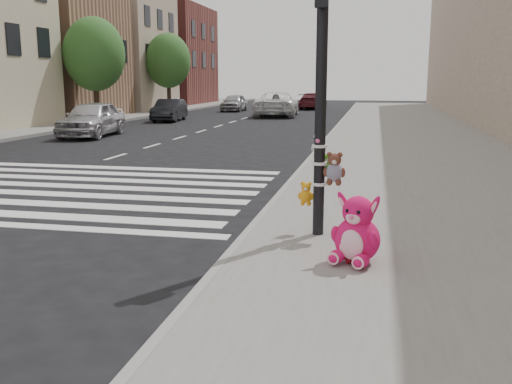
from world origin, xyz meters
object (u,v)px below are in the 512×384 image
(car_dark_far, at_px, (169,110))
(car_white_near, at_px, (277,104))
(signal_pole, at_px, (323,122))
(red_teddy, at_px, (349,256))
(car_silver_far, at_px, (92,119))
(pink_bunny, at_px, (356,234))

(car_dark_far, distance_m, car_white_near, 7.66)
(signal_pole, height_order, car_dark_far, signal_pole)
(red_teddy, height_order, car_dark_far, car_dark_far)
(car_silver_far, bearing_deg, car_white_near, 64.28)
(car_dark_far, xyz_separation_m, car_white_near, (5.29, 5.54, 0.16))
(signal_pole, relative_size, pink_bunny, 4.50)
(red_teddy, bearing_deg, car_silver_far, 112.31)
(signal_pole, xyz_separation_m, car_white_near, (-5.55, 28.63, -0.99))
(car_silver_far, bearing_deg, red_teddy, -59.01)
(pink_bunny, xyz_separation_m, car_dark_far, (-11.40, 24.33, 0.12))
(red_teddy, distance_m, car_silver_far, 19.05)
(pink_bunny, distance_m, car_white_near, 30.48)
(car_dark_far, bearing_deg, car_white_near, 40.10)
(red_teddy, xyz_separation_m, car_dark_far, (-11.32, 24.40, 0.39))
(signal_pole, height_order, car_white_near, signal_pole)
(pink_bunny, xyz_separation_m, car_white_near, (-6.11, 29.86, 0.28))
(red_teddy, bearing_deg, car_white_near, 87.01)
(red_teddy, distance_m, car_dark_far, 26.90)
(car_silver_far, height_order, car_white_near, car_white_near)
(car_silver_far, bearing_deg, pink_bunny, -58.70)
(car_silver_far, xyz_separation_m, car_dark_far, (0.05, 9.13, -0.12))
(signal_pole, distance_m, red_teddy, 2.08)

